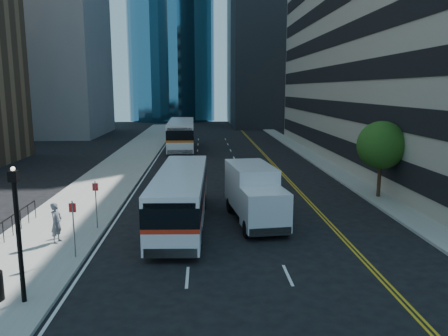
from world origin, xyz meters
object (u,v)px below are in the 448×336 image
box_truck (254,193)px  bus_rear (181,134)px  bus_front (181,196)px  pedestrian (56,223)px  street_tree (381,145)px  lamp_post (18,229)px

box_truck → bus_rear: bearing=93.2°
bus_front → pedestrian: bus_front is taller
street_tree → pedestrian: 20.59m
bus_rear → box_truck: (5.44, -30.13, -0.29)m
bus_front → bus_rear: (-1.41, 30.39, 0.31)m
bus_front → lamp_post: bearing=-117.1°
lamp_post → bus_front: 10.25m
pedestrian → bus_rear: bearing=6.1°
lamp_post → bus_front: size_ratio=0.40×
bus_front → bus_rear: bearing=94.6°
bus_rear → box_truck: bearing=-81.0°
lamp_post → bus_rear: size_ratio=0.33×
street_tree → bus_rear: street_tree is taller
box_truck → pedestrian: bearing=-168.7°
street_tree → bus_rear: 29.19m
bus_front → box_truck: (4.03, 0.26, 0.03)m
box_truck → pedestrian: size_ratio=3.49×
box_truck → lamp_post: bearing=-141.5°
street_tree → box_truck: street_tree is taller
street_tree → bus_rear: size_ratio=0.37×
street_tree → bus_front: street_tree is taller
bus_front → bus_rear: size_ratio=0.84×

